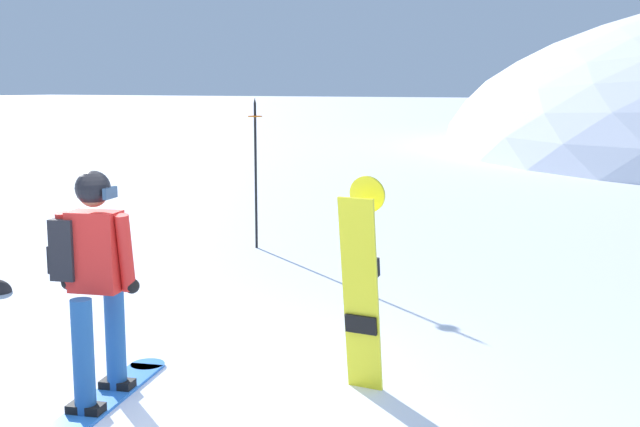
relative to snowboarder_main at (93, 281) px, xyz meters
The scene contains 4 objects.
ground_plane 1.07m from the snowboarder_main, 18.74° to the right, with size 300.00×300.00×0.00m, color white.
snowboarder_main is the anchor object (origin of this frame).
spare_snowboard 1.96m from the snowboarder_main, 32.86° to the left, with size 0.28×0.26×1.65m.
piste_marker_near 5.73m from the snowboarder_main, 109.33° to the left, with size 0.20×0.20×2.14m.
Camera 1 is at (3.45, -4.11, 2.30)m, focal length 45.02 mm.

